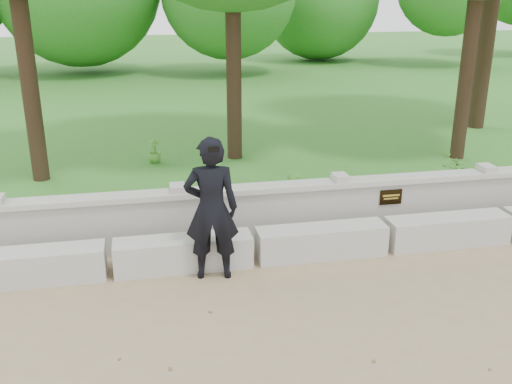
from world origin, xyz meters
TOP-DOWN VIEW (x-y plane):
  - ground at (0.00, 0.00)m, footprint 80.00×80.00m
  - lawn at (0.00, 14.00)m, footprint 40.00×22.00m
  - concrete_bench at (0.00, 1.90)m, footprint 11.90×0.45m
  - parapet_wall at (0.00, 2.60)m, footprint 12.50×0.35m
  - man_main at (-2.63, 1.58)m, footprint 0.76×0.68m
  - shrub_a at (-2.14, 4.54)m, footprint 0.34×0.36m
  - shrub_b at (-1.07, 3.30)m, footprint 0.33×0.37m
  - shrub_c at (2.12, 3.70)m, footprint 0.71×0.68m
  - shrub_d at (-3.23, 6.44)m, footprint 0.39×0.39m

SIDE VIEW (x-z plane):
  - ground at x=0.00m, z-range 0.00..0.00m
  - lawn at x=0.00m, z-range 0.00..0.25m
  - concrete_bench at x=0.00m, z-range 0.00..0.45m
  - parapet_wall at x=0.00m, z-range 0.01..0.91m
  - shrub_d at x=-3.23m, z-range 0.25..0.77m
  - shrub_a at x=-2.14m, z-range 0.25..0.81m
  - shrub_b at x=-1.07m, z-range 0.25..0.83m
  - shrub_c at x=2.12m, z-range 0.25..0.87m
  - man_main at x=-2.63m, z-range 0.00..1.95m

